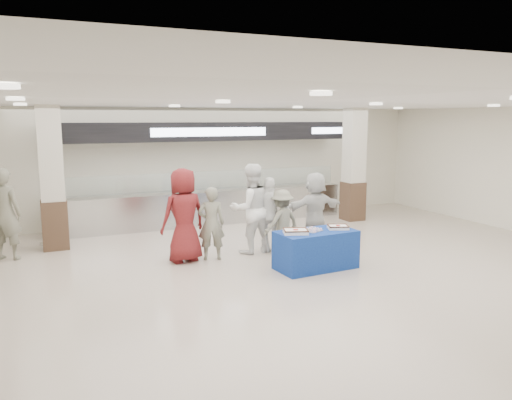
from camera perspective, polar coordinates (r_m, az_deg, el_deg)
name	(u,v)px	position (r m, az deg, el deg)	size (l,w,h in m)	color
ground	(302,280)	(9.24, 5.29, -9.07)	(14.00, 14.00, 0.00)	beige
serving_line	(207,182)	(13.84, -5.58, 2.02)	(8.70, 0.85, 2.80)	#B6B9BD
column_left	(52,181)	(11.92, -22.29, 1.98)	(0.55, 0.55, 3.20)	#3A271A
column_right	(354,167)	(14.53, 11.10, 3.71)	(0.55, 0.55, 3.20)	#3A271A
display_table	(316,250)	(9.84, 6.85, -5.67)	(1.55, 0.78, 0.75)	navy
sheet_cake_left	(296,231)	(9.49, 4.55, -3.56)	(0.54, 0.48, 0.10)	white
sheet_cake_right	(338,227)	(9.99, 9.36, -3.03)	(0.47, 0.42, 0.09)	white
cupcake_tray	(313,230)	(9.73, 6.56, -3.39)	(0.43, 0.38, 0.06)	silver
civilian_maroon	(184,215)	(10.23, -8.26, -1.74)	(0.94, 0.61, 1.93)	maroon
soldier_a	(211,224)	(10.33, -5.14, -2.69)	(0.56, 0.37, 1.53)	slate
chef_tall	(251,209)	(10.79, -0.60, -0.99)	(0.95, 0.74, 1.95)	white
chef_short	(270,215)	(10.85, 1.63, -1.73)	(0.97, 0.41, 1.66)	white
soldier_b	(282,222)	(10.78, 2.95, -2.51)	(0.91, 0.52, 1.40)	slate
civilian_white	(315,209)	(11.50, 6.73, -1.04)	(1.58, 0.50, 1.71)	silver
soldier_bg	(5,214)	(11.50, -26.77, -1.43)	(0.70, 0.46, 1.93)	slate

